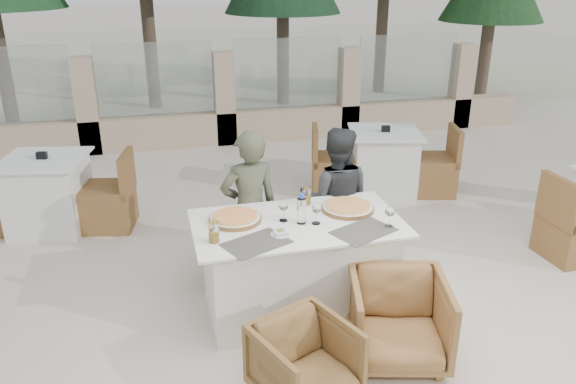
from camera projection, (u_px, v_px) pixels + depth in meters
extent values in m
plane|color=beige|center=(314.00, 314.00, 4.49)|extent=(80.00, 80.00, 0.00)
cube|color=beige|center=(182.00, 56.00, 17.07)|extent=(30.00, 16.00, 0.01)
cube|color=#514C45|center=(257.00, 243.00, 3.95)|extent=(0.53, 0.46, 0.00)
cube|color=#534E47|center=(364.00, 231.00, 4.13)|extent=(0.53, 0.46, 0.00)
cylinder|color=#EA571F|center=(235.00, 218.00, 4.29)|extent=(0.45, 0.45, 0.05)
cylinder|color=#C5581A|center=(348.00, 207.00, 4.48)|extent=(0.51, 0.51, 0.05)
cylinder|color=#AFCCE6|center=(301.00, 209.00, 4.22)|extent=(0.08, 0.08, 0.24)
cylinder|color=gold|center=(214.00, 232.00, 3.95)|extent=(0.08, 0.08, 0.15)
cylinder|color=gold|center=(307.00, 196.00, 4.58)|extent=(0.08, 0.08, 0.14)
imported|color=#986037|center=(249.00, 243.00, 5.04)|extent=(0.64, 0.65, 0.55)
imported|color=olive|center=(341.00, 240.00, 5.03)|extent=(0.64, 0.65, 0.59)
imported|color=brown|center=(305.00, 363.00, 3.53)|extent=(0.74, 0.75, 0.53)
imported|color=olive|center=(398.00, 320.00, 3.89)|extent=(0.81, 0.82, 0.61)
imported|color=#494C37|center=(250.00, 209.00, 4.72)|extent=(0.54, 0.40, 1.37)
imported|color=#313436|center=(335.00, 200.00, 4.97)|extent=(0.77, 0.69, 1.32)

